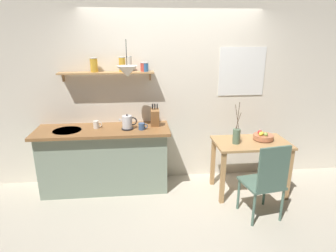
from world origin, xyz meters
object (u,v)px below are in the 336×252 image
(dining_table, at_px, (251,151))
(knife_block, at_px, (155,117))
(coffee_mug_by_sink, at_px, (96,125))
(coffee_mug_spare, at_px, (142,126))
(dining_chair_near, at_px, (266,179))
(fruit_bowl, at_px, (263,136))
(electric_kettle, at_px, (127,123))
(pendant_lamp, at_px, (127,71))
(twig_vase, at_px, (236,136))

(dining_table, relative_size, knife_block, 3.05)
(coffee_mug_by_sink, relative_size, coffee_mug_spare, 0.96)
(dining_chair_near, xyz_separation_m, coffee_mug_by_sink, (-2.05, 0.97, 0.44))
(knife_block, distance_m, coffee_mug_by_sink, 0.81)
(fruit_bowl, bearing_deg, electric_kettle, 174.39)
(pendant_lamp, bearing_deg, coffee_mug_spare, 8.20)
(twig_vase, xyz_separation_m, coffee_mug_by_sink, (-1.87, 0.36, 0.11))
(twig_vase, bearing_deg, knife_block, 161.07)
(pendant_lamp, bearing_deg, knife_block, 23.81)
(fruit_bowl, bearing_deg, twig_vase, -167.84)
(dining_chair_near, relative_size, fruit_bowl, 3.59)
(dining_table, height_order, coffee_mug_spare, coffee_mug_spare)
(dining_table, distance_m, dining_chair_near, 0.66)
(twig_vase, height_order, knife_block, twig_vase)
(twig_vase, distance_m, coffee_mug_by_sink, 1.91)
(fruit_bowl, relative_size, coffee_mug_by_sink, 2.28)
(coffee_mug_by_sink, relative_size, pendant_lamp, 0.26)
(electric_kettle, bearing_deg, dining_chair_near, -28.40)
(twig_vase, distance_m, coffee_mug_spare, 1.28)
(electric_kettle, bearing_deg, fruit_bowl, -5.61)
(dining_table, bearing_deg, coffee_mug_spare, 172.66)
(dining_table, xyz_separation_m, fruit_bowl, (0.18, 0.05, 0.19))
(dining_table, distance_m, twig_vase, 0.34)
(electric_kettle, bearing_deg, pendant_lamp, -64.65)
(knife_block, bearing_deg, twig_vase, -18.93)
(twig_vase, xyz_separation_m, pendant_lamp, (-1.42, 0.21, 0.85))
(knife_block, distance_m, pendant_lamp, 0.76)
(coffee_mug_by_sink, xyz_separation_m, coffee_mug_spare, (0.62, -0.13, -0.01))
(dining_chair_near, xyz_separation_m, coffee_mug_spare, (-1.43, 0.84, 0.43))
(knife_block, height_order, coffee_mug_spare, knife_block)
(twig_vase, distance_m, pendant_lamp, 1.66)
(coffee_mug_spare, xyz_separation_m, pendant_lamp, (-0.17, -0.02, 0.75))
(dining_chair_near, bearing_deg, twig_vase, 106.55)
(twig_vase, relative_size, pendant_lamp, 1.25)
(fruit_bowl, xyz_separation_m, pendant_lamp, (-1.83, 0.12, 0.90))
(electric_kettle, bearing_deg, dining_table, -7.77)
(knife_block, bearing_deg, coffee_mug_spare, -144.70)
(twig_vase, relative_size, coffee_mug_by_sink, 4.73)
(dining_chair_near, height_order, electric_kettle, electric_kettle)
(dining_chair_near, height_order, fruit_bowl, dining_chair_near)
(knife_block, relative_size, coffee_mug_spare, 2.62)
(fruit_bowl, height_order, coffee_mug_by_sink, coffee_mug_by_sink)
(twig_vase, bearing_deg, electric_kettle, 169.33)
(electric_kettle, xyz_separation_m, coffee_mug_by_sink, (-0.43, 0.09, -0.04))
(dining_table, relative_size, electric_kettle, 4.20)
(dining_chair_near, height_order, pendant_lamp, pendant_lamp)
(twig_vase, xyz_separation_m, knife_block, (-1.07, 0.37, 0.18))
(dining_table, xyz_separation_m, knife_block, (-1.30, 0.32, 0.43))
(pendant_lamp, bearing_deg, electric_kettle, 115.35)
(dining_chair_near, distance_m, pendant_lamp, 2.15)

